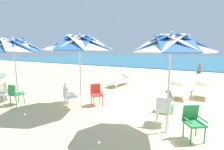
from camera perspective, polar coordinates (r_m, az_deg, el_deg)
ground_plane at (r=7.24m, az=29.18°, el=-10.67°), size 80.00×80.00×0.00m
sea at (r=36.76m, az=28.79°, el=4.40°), size 80.00×36.00×0.10m
surf_foam at (r=18.53m, az=28.88°, el=0.79°), size 80.00×0.70×0.01m
beach_umbrella_0 at (r=4.61m, az=19.38°, el=9.60°), size 2.11×2.11×2.73m
plastic_chair_0 at (r=4.86m, az=25.81°, el=-13.67°), size 0.62×0.63×0.87m
plastic_chair_1 at (r=5.39m, az=17.07°, el=-10.90°), size 0.50×0.52×0.87m
beach_umbrella_1 at (r=6.28m, az=-11.02°, el=10.39°), size 2.51×2.51×2.85m
plastic_chair_2 at (r=7.44m, az=-14.55°, el=-5.29°), size 0.62×0.61×0.87m
plastic_chair_3 at (r=6.72m, az=-14.49°, el=-6.81°), size 0.60×0.62×0.87m
plastic_chair_4 at (r=6.90m, az=-5.34°, el=-6.13°), size 0.63×0.63×0.87m
beach_umbrella_2 at (r=8.53m, az=-30.43°, el=8.53°), size 2.41×2.41×2.80m
plastic_chair_5 at (r=8.47m, az=-33.35°, el=-4.77°), size 0.63×0.63×0.87m
plastic_chair_6 at (r=7.89m, az=-30.04°, el=-5.40°), size 0.47×0.49×0.87m
plastic_chair_8 at (r=12.12m, az=-33.25°, el=-1.01°), size 0.62×0.63×0.87m
sun_lounger_1 at (r=9.34m, az=28.04°, el=-4.52°), size 0.71×2.17×0.62m
sun_lounger_2 at (r=8.87m, az=21.51°, el=-4.75°), size 1.04×2.23×0.62m
sun_lounger_3 at (r=10.54m, az=2.76°, el=-2.01°), size 0.83×2.20×0.62m
cooler_box at (r=6.52m, az=17.88°, el=-10.18°), size 0.50×0.34×0.40m
beachgoer_seated at (r=17.82m, az=27.49°, el=1.54°), size 0.30×0.93×0.92m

